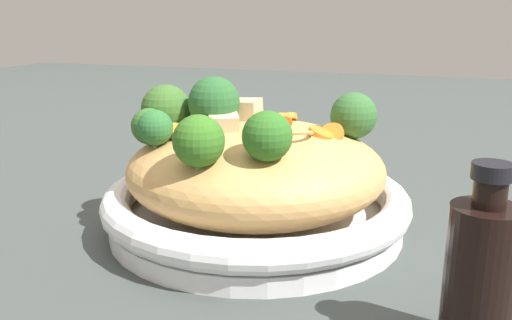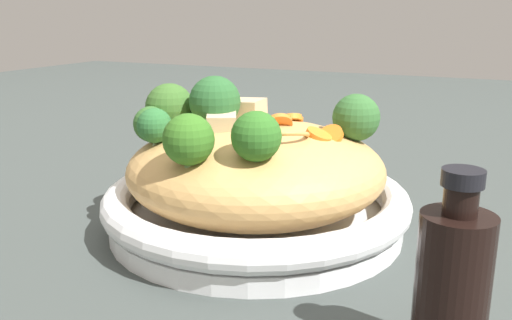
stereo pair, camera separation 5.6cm
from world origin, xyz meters
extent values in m
plane|color=#3B423F|center=(0.00, 0.00, 0.00)|extent=(3.00, 3.00, 0.00)
cylinder|color=white|center=(0.00, 0.00, 0.01)|extent=(0.30, 0.30, 0.02)
torus|color=white|center=(0.00, 0.00, 0.03)|extent=(0.31, 0.31, 0.03)
ellipsoid|color=tan|center=(0.00, 0.00, 0.06)|extent=(0.26, 0.26, 0.09)
torus|color=tan|center=(-0.02, -0.07, 0.09)|extent=(0.06, 0.06, 0.02)
torus|color=tan|center=(0.03, 0.04, 0.11)|extent=(0.08, 0.08, 0.02)
cone|color=#93AB69|center=(0.08, 0.04, 0.10)|extent=(0.02, 0.02, 0.01)
sphere|color=#2F6A22|center=(0.08, 0.04, 0.12)|extent=(0.06, 0.06, 0.04)
cone|color=#9AB275|center=(0.06, -0.08, 0.09)|extent=(0.02, 0.02, 0.02)
sphere|color=#2B6731|center=(0.06, -0.08, 0.11)|extent=(0.05, 0.05, 0.03)
cone|color=#93B46C|center=(0.01, -0.09, 0.09)|extent=(0.03, 0.03, 0.02)
sphere|color=#396428|center=(0.01, -0.09, 0.12)|extent=(0.07, 0.07, 0.05)
cone|color=#99B269|center=(-0.05, 0.09, 0.09)|extent=(0.03, 0.03, 0.02)
sphere|color=#33652F|center=(-0.05, 0.09, 0.12)|extent=(0.06, 0.06, 0.05)
cone|color=#96AE75|center=(0.04, -0.10, 0.09)|extent=(0.02, 0.02, 0.01)
sphere|color=#33632A|center=(0.04, -0.10, 0.11)|extent=(0.05, 0.05, 0.04)
cone|color=#8FB06A|center=(0.01, -0.04, 0.11)|extent=(0.04, 0.04, 0.02)
sphere|color=#295E2D|center=(0.01, -0.04, 0.13)|extent=(0.07, 0.07, 0.05)
cone|color=#90AB69|center=(0.10, -0.02, 0.09)|extent=(0.02, 0.02, 0.02)
sphere|color=#356C20|center=(0.10, -0.02, 0.11)|extent=(0.05, 0.05, 0.04)
cylinder|color=orange|center=(0.04, -0.06, 0.11)|extent=(0.04, 0.04, 0.02)
cylinder|color=orange|center=(-0.06, 0.02, 0.11)|extent=(0.03, 0.03, 0.02)
cylinder|color=orange|center=(0.00, 0.07, 0.11)|extent=(0.03, 0.03, 0.01)
cylinder|color=orange|center=(-0.01, 0.02, 0.11)|extent=(0.03, 0.03, 0.02)
cylinder|color=orange|center=(-0.01, 0.07, 0.10)|extent=(0.03, 0.03, 0.02)
cylinder|color=orange|center=(-0.08, 0.01, 0.10)|extent=(0.03, 0.03, 0.01)
cylinder|color=beige|center=(0.03, -0.07, 0.10)|extent=(0.05, 0.04, 0.02)
torus|color=#356533|center=(0.03, -0.07, 0.10)|extent=(0.05, 0.05, 0.03)
cylinder|color=beige|center=(0.02, -0.06, 0.11)|extent=(0.05, 0.05, 0.02)
torus|color=#2F5C33|center=(0.02, -0.06, 0.11)|extent=(0.05, 0.05, 0.02)
cube|color=#D3B489|center=(-0.03, -0.03, 0.12)|extent=(0.04, 0.04, 0.03)
cube|color=beige|center=(0.03, -0.02, 0.11)|extent=(0.04, 0.04, 0.02)
cylinder|color=black|center=(0.16, 0.21, 0.05)|extent=(0.05, 0.05, 0.10)
cylinder|color=black|center=(0.16, 0.21, 0.11)|extent=(0.02, 0.02, 0.02)
cylinder|color=black|center=(0.16, 0.21, 0.13)|extent=(0.03, 0.03, 0.01)
camera|label=1|loc=(0.51, 0.18, 0.22)|focal=39.02mm
camera|label=2|loc=(0.49, 0.23, 0.22)|focal=39.02mm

